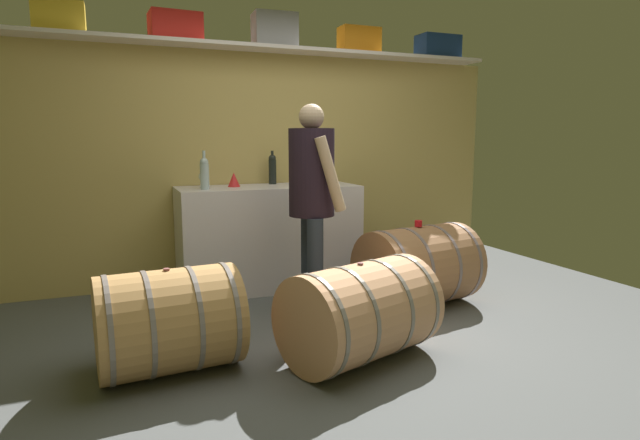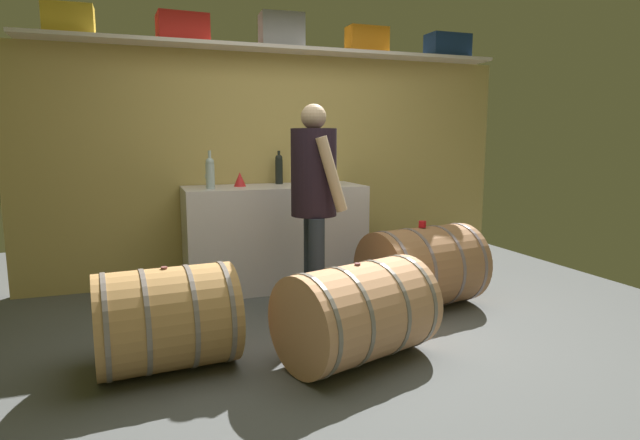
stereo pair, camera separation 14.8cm
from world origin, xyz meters
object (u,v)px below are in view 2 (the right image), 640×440
(red_funnel, at_px, (240,179))
(wine_barrel_far, at_px, (357,313))
(toolcase_navy, at_px, (448,46))
(wine_glass, at_px, (210,177))
(wine_barrel_flank, at_px, (167,319))
(toolcase_grey, at_px, (281,31))
(toolcase_orange, at_px, (367,40))
(work_cabinet, at_px, (275,236))
(toolcase_yellow, at_px, (69,20))
(wine_bottle_dark, at_px, (279,168))
(wine_bottle_clear, at_px, (210,172))
(toolcase_red, at_px, (183,28))
(tasting_cup, at_px, (422,224))
(wine_barrel_near, at_px, (422,267))
(wine_bottle_green, at_px, (326,170))
(winemaker_pouring, at_px, (315,189))

(red_funnel, bearing_deg, wine_barrel_far, -78.97)
(toolcase_navy, bearing_deg, wine_glass, -176.50)
(wine_glass, relative_size, wine_barrel_flank, 0.16)
(toolcase_grey, bearing_deg, wine_barrel_far, -89.76)
(toolcase_orange, bearing_deg, toolcase_grey, 179.75)
(toolcase_orange, distance_m, work_cabinet, 2.12)
(toolcase_yellow, distance_m, wine_barrel_flank, 2.72)
(toolcase_navy, relative_size, red_funnel, 3.38)
(wine_bottle_dark, xyz_separation_m, wine_barrel_far, (-0.05, -1.99, -0.78))
(toolcase_yellow, bearing_deg, wine_barrel_flank, -71.13)
(toolcase_navy, relative_size, wine_bottle_clear, 1.32)
(toolcase_yellow, xyz_separation_m, toolcase_red, (0.89, 0.00, -0.01))
(toolcase_yellow, height_order, wine_bottle_dark, toolcase_yellow)
(wine_barrel_far, height_order, tasting_cup, tasting_cup)
(work_cabinet, xyz_separation_m, red_funnel, (-0.30, 0.06, 0.53))
(wine_barrel_far, bearing_deg, wine_bottle_dark, 70.17)
(wine_bottle_dark, distance_m, wine_bottle_clear, 0.75)
(toolcase_grey, distance_m, toolcase_navy, 1.78)
(wine_barrel_near, height_order, wine_barrel_flank, wine_barrel_near)
(toolcase_orange, xyz_separation_m, wine_bottle_green, (-0.58, -0.42, -1.23))
(wine_bottle_green, bearing_deg, wine_bottle_clear, 173.95)
(wine_barrel_near, bearing_deg, wine_glass, 134.58)
(toolcase_orange, bearing_deg, wine_barrel_near, -91.97)
(toolcase_red, relative_size, toolcase_navy, 0.98)
(toolcase_red, bearing_deg, toolcase_navy, -3.47)
(toolcase_grey, bearing_deg, wine_bottle_dark, -151.75)
(toolcase_grey, height_order, winemaker_pouring, toolcase_grey)
(toolcase_red, relative_size, wine_barrel_flank, 0.51)
(wine_barrel_near, bearing_deg, toolcase_grey, 113.55)
(toolcase_yellow, bearing_deg, wine_barrel_near, -24.69)
(toolcase_red, distance_m, wine_barrel_flank, 2.67)
(wine_barrel_far, bearing_deg, wine_glass, 90.06)
(toolcase_yellow, xyz_separation_m, winemaker_pouring, (1.71, -1.14, -1.32))
(tasting_cup, height_order, winemaker_pouring, winemaker_pouring)
(wine_bottle_dark, height_order, tasting_cup, wine_bottle_dark)
(work_cabinet, bearing_deg, tasting_cup, -46.26)
(toolcase_yellow, bearing_deg, toolcase_red, 0.52)
(work_cabinet, distance_m, wine_glass, 0.80)
(wine_barrel_near, xyz_separation_m, wine_barrel_far, (-0.92, -0.78, -0.03))
(toolcase_orange, distance_m, wine_barrel_flank, 3.37)
(toolcase_red, height_order, tasting_cup, toolcase_red)
(wine_barrel_flank, bearing_deg, wine_bottle_clear, 67.29)
(wine_bottle_green, relative_size, winemaker_pouring, 0.20)
(tasting_cup, bearing_deg, toolcase_grey, 123.60)
(wine_barrel_near, bearing_deg, work_cabinet, 123.66)
(toolcase_yellow, relative_size, red_funnel, 3.00)
(toolcase_red, xyz_separation_m, wine_barrel_flank, (-0.32, -1.74, -2.00))
(wine_bottle_dark, height_order, wine_glass, wine_bottle_dark)
(toolcase_yellow, relative_size, wine_barrel_flank, 0.46)
(wine_glass, bearing_deg, wine_barrel_flank, -106.90)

